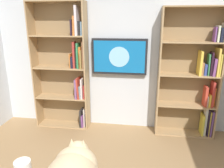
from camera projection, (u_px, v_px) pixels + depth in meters
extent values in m
cube|color=silver|center=(123.00, 52.00, 3.62)|extent=(4.52, 0.06, 2.70)
cube|color=tan|center=(219.00, 76.00, 3.31)|extent=(0.02, 0.28, 2.06)
cube|color=tan|center=(159.00, 74.00, 3.44)|extent=(0.02, 0.28, 2.06)
cube|color=#93754E|center=(187.00, 73.00, 3.51)|extent=(0.94, 0.01, 2.06)
cube|color=tan|center=(182.00, 132.00, 3.67)|extent=(0.90, 0.27, 0.02)
cube|color=tan|center=(185.00, 105.00, 3.52)|extent=(0.90, 0.27, 0.02)
cube|color=tan|center=(188.00, 75.00, 3.38)|extent=(0.90, 0.27, 0.02)
cube|color=tan|center=(192.00, 42.00, 3.23)|extent=(0.90, 0.27, 0.02)
cube|color=tan|center=(196.00, 6.00, 3.09)|extent=(0.90, 0.27, 0.02)
cube|color=#6D498C|center=(210.00, 122.00, 3.54)|extent=(0.03, 0.24, 0.44)
cube|color=gold|center=(208.00, 122.00, 3.55)|extent=(0.02, 0.19, 0.43)
cube|color=black|center=(207.00, 121.00, 3.56)|extent=(0.03, 0.24, 0.46)
cube|color=silver|center=(205.00, 121.00, 3.54)|extent=(0.04, 0.14, 0.48)
cube|color=gold|center=(202.00, 124.00, 3.57)|extent=(0.03, 0.20, 0.35)
cube|color=orange|center=(214.00, 97.00, 3.43)|extent=(0.03, 0.12, 0.31)
cube|color=#B9372E|center=(212.00, 94.00, 3.40)|extent=(0.04, 0.16, 0.41)
cube|color=gold|center=(208.00, 99.00, 3.45)|extent=(0.02, 0.22, 0.21)
cube|color=silver|center=(207.00, 100.00, 3.46)|extent=(0.02, 0.17, 0.17)
cube|color=#C23D2C|center=(205.00, 96.00, 3.43)|extent=(0.04, 0.16, 0.33)
cube|color=gold|center=(219.00, 65.00, 3.25)|extent=(0.02, 0.20, 0.34)
cube|color=#E6BB48|center=(217.00, 62.00, 3.25)|extent=(0.03, 0.23, 0.42)
cube|color=#7D457D|center=(213.00, 67.00, 3.27)|extent=(0.04, 0.19, 0.27)
cube|color=black|center=(211.00, 64.00, 3.27)|extent=(0.03, 0.16, 0.36)
cube|color=#387B48|center=(208.00, 65.00, 3.28)|extent=(0.04, 0.12, 0.33)
cube|color=#36458E|center=(205.00, 69.00, 3.32)|extent=(0.04, 0.14, 0.17)
cube|color=#A16D44|center=(202.00, 69.00, 3.32)|extent=(0.03, 0.13, 0.20)
cube|color=yellow|center=(200.00, 63.00, 3.30)|extent=(0.03, 0.22, 0.37)
cube|color=beige|center=(224.00, 32.00, 3.11)|extent=(0.02, 0.20, 0.28)
cube|color=black|center=(220.00, 35.00, 3.15)|extent=(0.03, 0.22, 0.21)
cube|color=beige|center=(217.00, 34.00, 3.14)|extent=(0.03, 0.18, 0.24)
cube|color=#744389|center=(215.00, 34.00, 3.16)|extent=(0.02, 0.13, 0.22)
cube|color=tan|center=(86.00, 69.00, 3.60)|extent=(0.02, 0.28, 2.16)
cube|color=tan|center=(35.00, 67.00, 3.73)|extent=(0.02, 0.28, 2.16)
cube|color=#93754E|center=(63.00, 66.00, 3.79)|extent=(0.94, 0.01, 2.16)
cube|color=tan|center=(64.00, 124.00, 3.97)|extent=(0.90, 0.27, 0.02)
cube|color=tan|center=(62.00, 97.00, 3.82)|extent=(0.90, 0.27, 0.02)
cube|color=tan|center=(60.00, 68.00, 3.66)|extent=(0.90, 0.27, 0.02)
cube|color=tan|center=(58.00, 36.00, 3.51)|extent=(0.90, 0.27, 0.02)
cube|color=tan|center=(56.00, 1.00, 3.36)|extent=(0.90, 0.27, 0.02)
cube|color=black|center=(86.00, 119.00, 3.86)|extent=(0.02, 0.14, 0.24)
cube|color=beige|center=(85.00, 117.00, 3.87)|extent=(0.03, 0.15, 0.32)
cube|color=#7D4389|center=(83.00, 120.00, 3.87)|extent=(0.03, 0.21, 0.21)
cube|color=#292625|center=(82.00, 117.00, 3.86)|extent=(0.03, 0.21, 0.32)
cube|color=#AF2F2A|center=(85.00, 92.00, 3.70)|extent=(0.03, 0.13, 0.24)
cube|color=silver|center=(83.00, 88.00, 3.71)|extent=(0.03, 0.20, 0.35)
cube|color=#6C9FA1|center=(81.00, 92.00, 3.72)|extent=(0.03, 0.13, 0.22)
cube|color=#BB3B2A|center=(79.00, 88.00, 3.71)|extent=(0.05, 0.22, 0.36)
cube|color=#7C4F7E|center=(77.00, 88.00, 3.71)|extent=(0.04, 0.20, 0.34)
cube|color=#97613F|center=(84.00, 55.00, 3.54)|extent=(0.02, 0.22, 0.44)
cube|color=olive|center=(82.00, 59.00, 3.55)|extent=(0.03, 0.24, 0.30)
cube|color=orange|center=(81.00, 57.00, 3.56)|extent=(0.03, 0.13, 0.35)
cube|color=#30844C|center=(78.00, 56.00, 3.55)|extent=(0.03, 0.18, 0.42)
cube|color=black|center=(77.00, 58.00, 3.57)|extent=(0.02, 0.13, 0.32)
cube|color=#AB332B|center=(74.00, 55.00, 3.54)|extent=(0.03, 0.13, 0.43)
cube|color=black|center=(73.00, 62.00, 3.60)|extent=(0.04, 0.17, 0.19)
cube|color=orange|center=(71.00, 61.00, 3.61)|extent=(0.02, 0.13, 0.23)
cube|color=#6F90A7|center=(82.00, 29.00, 3.41)|extent=(0.04, 0.12, 0.22)
cube|color=black|center=(80.00, 28.00, 3.43)|extent=(0.03, 0.13, 0.22)
cube|color=silver|center=(77.00, 21.00, 3.38)|extent=(0.04, 0.17, 0.46)
cube|color=orange|center=(74.00, 26.00, 3.41)|extent=(0.04, 0.12, 0.31)
cube|color=black|center=(72.00, 28.00, 3.42)|extent=(0.02, 0.17, 0.25)
cube|color=black|center=(119.00, 57.00, 3.57)|extent=(0.92, 0.06, 0.60)
cube|color=#146BB2|center=(119.00, 57.00, 3.54)|extent=(0.85, 0.01, 0.53)
cylinder|color=#8CCCEA|center=(119.00, 57.00, 3.53)|extent=(0.34, 0.00, 0.34)
ellipsoid|color=#D1B284|center=(76.00, 167.00, 1.37)|extent=(0.28, 0.25, 0.27)
sphere|color=#D1B284|center=(78.00, 152.00, 1.40)|extent=(0.14, 0.14, 0.14)
cone|color=#D1B284|center=(84.00, 145.00, 1.38)|extent=(0.06, 0.06, 0.08)
cone|color=#D1B284|center=(72.00, 144.00, 1.39)|extent=(0.06, 0.06, 0.08)
cone|color=beige|center=(83.00, 146.00, 1.38)|extent=(0.04, 0.04, 0.06)
cone|color=beige|center=(72.00, 145.00, 1.39)|extent=(0.04, 0.04, 0.06)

